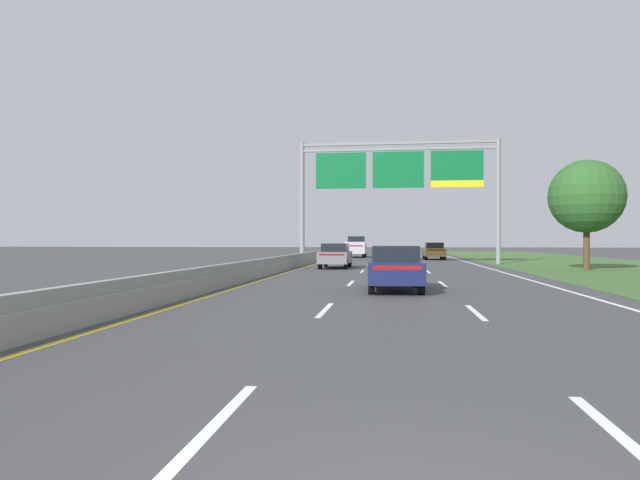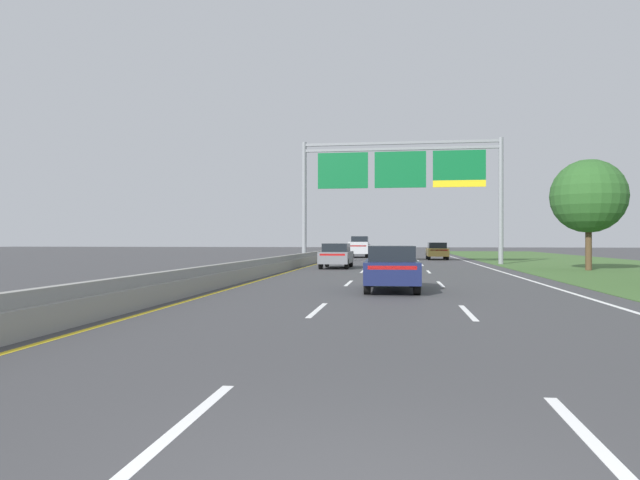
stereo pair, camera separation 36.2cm
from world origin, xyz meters
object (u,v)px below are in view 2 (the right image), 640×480
at_px(pickup_truck_silver, 359,247).
at_px(car_navy_centre_lane_sedan, 391,267).
at_px(overhead_sign_gantry, 400,176).
at_px(car_grey_left_lane_sedan, 336,255).
at_px(car_gold_right_lane_sedan, 437,251).
at_px(roadside_tree_mid, 589,196).

relative_size(pickup_truck_silver, car_navy_centre_lane_sedan, 1.22).
bearing_deg(car_navy_centre_lane_sedan, overhead_sign_gantry, -2.33).
bearing_deg(car_grey_left_lane_sedan, car_gold_right_lane_sedan, -23.24).
relative_size(car_grey_left_lane_sedan, car_navy_centre_lane_sedan, 0.99).
xyz_separation_m(pickup_truck_silver, car_gold_right_lane_sedan, (7.55, -5.95, -0.26)).
distance_m(overhead_sign_gantry, car_navy_centre_lane_sedan, 23.69).
distance_m(overhead_sign_gantry, roadside_tree_mid, 13.78).
distance_m(overhead_sign_gantry, car_gold_right_lane_sedan, 12.00).
height_order(overhead_sign_gantry, car_navy_centre_lane_sedan, overhead_sign_gantry).
height_order(overhead_sign_gantry, roadside_tree_mid, overhead_sign_gantry).
bearing_deg(car_navy_centre_lane_sedan, car_grey_left_lane_sedan, 11.71).
height_order(pickup_truck_silver, car_navy_centre_lane_sedan, pickup_truck_silver).
relative_size(pickup_truck_silver, roadside_tree_mid, 0.83).
distance_m(car_grey_left_lane_sedan, car_navy_centre_lane_sedan, 16.20).
distance_m(car_navy_centre_lane_sedan, roadside_tree_mid, 18.91).
distance_m(pickup_truck_silver, car_navy_centre_lane_sedan, 39.02).
bearing_deg(car_grey_left_lane_sedan, roadside_tree_mid, -93.51).
distance_m(car_gold_right_lane_sedan, car_grey_left_lane_sedan, 18.65).
bearing_deg(pickup_truck_silver, car_navy_centre_lane_sedan, -174.99).
height_order(pickup_truck_silver, car_gold_right_lane_sedan, pickup_truck_silver).
xyz_separation_m(car_gold_right_lane_sedan, car_navy_centre_lane_sedan, (-3.76, -32.88, 0.00)).
relative_size(overhead_sign_gantry, roadside_tree_mid, 2.32).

